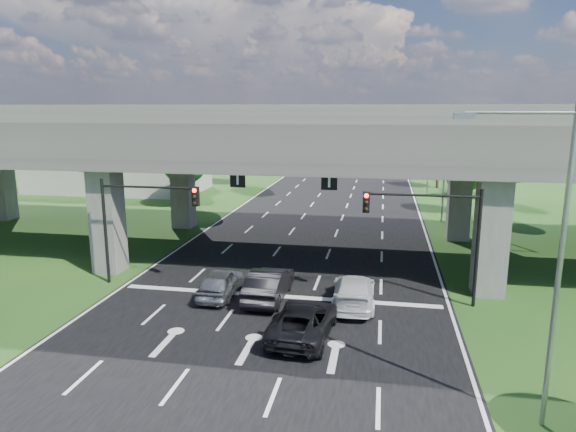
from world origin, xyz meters
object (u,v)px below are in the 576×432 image
(streetlight_near, at_px, (547,246))
(streetlight_far, at_px, (441,155))
(car_silver, at_px, (220,283))
(car_trailing, at_px, (303,321))
(car_dark, at_px, (269,284))
(streetlight_beyond, at_px, (426,143))
(signal_left, at_px, (140,212))
(car_white, at_px, (354,291))
(signal_right, at_px, (433,224))

(streetlight_near, bearing_deg, streetlight_far, 90.00)
(car_silver, distance_m, car_trailing, 6.53)
(streetlight_far, xyz_separation_m, car_dark, (-10.45, -21.00, -5.00))
(streetlight_far, height_order, streetlight_beyond, same)
(signal_left, xyz_separation_m, streetlight_beyond, (17.92, 36.06, 1.66))
(car_dark, relative_size, car_white, 0.97)
(signal_right, bearing_deg, car_white, -166.00)
(streetlight_near, bearing_deg, signal_left, 150.98)
(streetlight_far, height_order, car_dark, streetlight_far)
(signal_left, relative_size, car_white, 1.17)
(signal_right, bearing_deg, streetlight_beyond, 86.39)
(streetlight_far, height_order, car_trailing, streetlight_far)
(streetlight_far, bearing_deg, car_white, -106.08)
(car_silver, distance_m, car_dark, 2.64)
(car_dark, bearing_deg, signal_right, -172.54)
(streetlight_near, relative_size, car_silver, 2.33)
(signal_right, bearing_deg, car_dark, -173.42)
(car_dark, height_order, car_white, car_dark)
(signal_left, bearing_deg, signal_right, 0.00)
(signal_right, xyz_separation_m, signal_left, (-15.65, 0.00, 0.00))
(streetlight_far, xyz_separation_m, streetlight_beyond, (0.00, 16.00, 0.00))
(streetlight_far, distance_m, car_dark, 23.98)
(streetlight_near, distance_m, car_trailing, 10.67)
(streetlight_beyond, bearing_deg, car_dark, -105.77)
(signal_left, relative_size, car_dark, 1.20)
(signal_right, xyz_separation_m, car_white, (-3.78, -0.94, -3.41))
(streetlight_near, xyz_separation_m, car_silver, (-13.09, 9.00, -5.09))
(signal_right, height_order, car_white, signal_right)
(streetlight_near, height_order, car_white, streetlight_near)
(signal_left, height_order, car_trailing, signal_left)
(signal_left, bearing_deg, car_white, -4.54)
(signal_right, relative_size, streetlight_near, 0.60)
(signal_right, relative_size, signal_left, 1.00)
(signal_left, distance_m, car_dark, 8.24)
(car_silver, bearing_deg, streetlight_far, -123.58)
(signal_right, relative_size, car_white, 1.17)
(streetlight_beyond, xyz_separation_m, car_white, (-6.05, -37.00, -5.07))
(signal_left, relative_size, streetlight_near, 0.60)
(signal_right, bearing_deg, signal_left, 180.00)
(signal_right, relative_size, streetlight_far, 0.60)
(signal_left, distance_m, car_white, 12.38)
(streetlight_far, distance_m, car_silver, 25.26)
(signal_right, xyz_separation_m, car_silver, (-10.81, -0.94, -3.43))
(streetlight_near, height_order, car_trailing, streetlight_near)
(car_dark, bearing_deg, streetlight_far, -115.57)
(car_silver, bearing_deg, car_dark, 178.34)
(signal_right, xyz_separation_m, car_trailing, (-5.72, -5.03, -3.43))
(signal_right, distance_m, streetlight_near, 10.33)
(streetlight_near, bearing_deg, car_silver, 145.48)
(car_silver, distance_m, car_white, 7.03)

